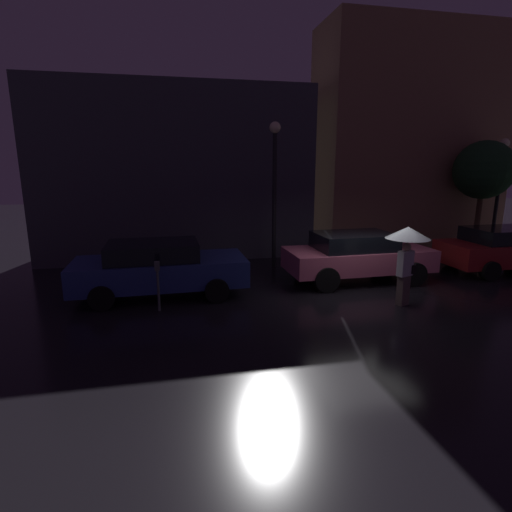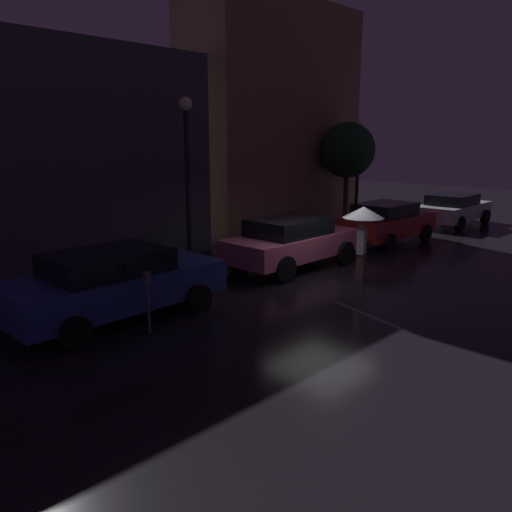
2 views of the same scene
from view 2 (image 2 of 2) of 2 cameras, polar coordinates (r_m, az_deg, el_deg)
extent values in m
plane|color=black|center=(13.38, 7.63, -2.82)|extent=(60.00, 60.00, 0.00)
cube|color=#3D3D47|center=(15.34, -23.86, 10.12)|extent=(9.99, 3.00, 6.28)
cube|color=#8C664C|center=(20.89, 1.96, 15.26)|extent=(7.70, 3.00, 8.87)
cube|color=navy|center=(10.79, -15.62, -3.46)|extent=(4.54, 1.93, 0.69)
cube|color=black|center=(10.56, -16.65, -0.66)|extent=(2.38, 1.67, 0.45)
cylinder|color=black|center=(12.33, -12.01, -2.87)|extent=(0.62, 0.22, 0.62)
cylinder|color=black|center=(10.89, -6.67, -4.80)|extent=(0.62, 0.22, 0.62)
cylinder|color=black|center=(11.14, -24.15, -5.48)|extent=(0.62, 0.22, 0.62)
cylinder|color=black|center=(9.52, -20.07, -8.20)|extent=(0.62, 0.22, 0.62)
cube|color=#DB6684|center=(14.54, 4.20, 1.28)|extent=(4.36, 1.88, 0.64)
cube|color=black|center=(14.31, 3.78, 3.36)|extent=(2.28, 1.63, 0.48)
cylinder|color=black|center=(16.18, 4.88, 1.32)|extent=(0.71, 0.22, 0.71)
cylinder|color=black|center=(15.11, 10.11, 0.32)|extent=(0.71, 0.22, 0.71)
cylinder|color=black|center=(14.28, -2.10, -0.23)|extent=(0.71, 0.22, 0.71)
cylinder|color=black|center=(13.05, 3.31, -1.51)|extent=(0.71, 0.22, 0.71)
cube|color=maroon|center=(18.78, 14.71, 3.50)|extent=(4.22, 1.78, 0.70)
cube|color=black|center=(18.56, 14.55, 5.19)|extent=(2.20, 1.57, 0.45)
cylinder|color=black|center=(20.39, 14.38, 3.25)|extent=(0.61, 0.22, 0.61)
cylinder|color=black|center=(19.57, 18.83, 2.56)|extent=(0.61, 0.22, 0.61)
cylinder|color=black|center=(18.22, 10.16, 2.33)|extent=(0.61, 0.22, 0.61)
cylinder|color=black|center=(17.30, 14.96, 1.51)|extent=(0.61, 0.22, 0.61)
cube|color=#B7B7BF|center=(23.60, 21.62, 4.82)|extent=(4.38, 1.93, 0.62)
cube|color=black|center=(23.38, 21.56, 6.06)|extent=(2.30, 1.65, 0.43)
cylinder|color=black|center=(25.21, 20.94, 4.63)|extent=(0.63, 0.22, 0.63)
cylinder|color=black|center=(24.54, 24.73, 4.09)|extent=(0.63, 0.22, 0.63)
cylinder|color=black|center=(22.81, 18.14, 4.04)|extent=(0.63, 0.22, 0.63)
cylinder|color=black|center=(22.07, 22.27, 3.43)|extent=(0.63, 0.22, 0.63)
cube|color=#66564C|center=(13.41, 11.88, -1.28)|extent=(0.33, 0.28, 0.76)
cube|color=white|center=(13.25, 12.02, 1.63)|extent=(0.45, 0.32, 0.63)
sphere|color=tan|center=(13.18, 12.11, 3.42)|extent=(0.21, 0.21, 0.21)
cylinder|color=black|center=(13.21, 12.07, 2.69)|extent=(0.02, 0.02, 0.75)
cone|color=silver|center=(13.13, 12.18, 4.92)|extent=(1.06, 1.06, 0.29)
cube|color=black|center=(13.47, 12.52, 1.11)|extent=(0.18, 0.15, 0.22)
cylinder|color=#4C5154|center=(9.80, -12.17, -5.89)|extent=(0.06, 0.06, 1.01)
cube|color=#4C5154|center=(9.62, -12.34, -2.43)|extent=(0.12, 0.10, 0.22)
cylinder|color=black|center=(14.48, -7.76, 7.33)|extent=(0.14, 0.14, 4.44)
sphere|color=#F9EAB7|center=(14.45, -8.06, 16.86)|extent=(0.37, 0.37, 0.37)
cylinder|color=black|center=(21.42, 11.49, 8.52)|extent=(0.14, 0.14, 4.07)
sphere|color=#F9EAB7|center=(21.37, 11.77, 14.45)|extent=(0.37, 0.37, 0.37)
cylinder|color=#473323|center=(20.92, 10.17, 6.07)|extent=(0.20, 0.20, 2.32)
sphere|color=#193D1E|center=(20.77, 10.41, 11.82)|extent=(2.21, 2.21, 2.21)
camera|label=1|loc=(5.58, 61.40, 4.34)|focal=28.00mm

